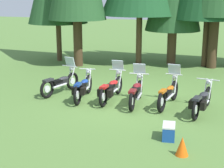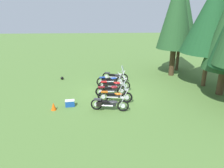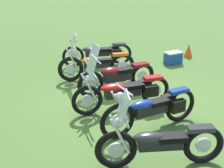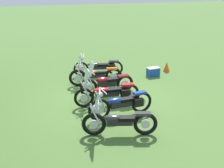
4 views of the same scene
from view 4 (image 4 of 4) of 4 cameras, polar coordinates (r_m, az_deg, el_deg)
name	(u,v)px [view 4 (image 4 of 4)]	position (r m, az deg, el deg)	size (l,w,h in m)	color
ground_plane	(107,99)	(11.03, -1.00, -2.99)	(80.00, 80.00, 0.00)	#547A38
motorcycle_0	(119,121)	(8.45, 1.33, -7.27)	(0.88, 2.15, 1.36)	black
motorcycle_1	(122,103)	(9.55, 2.01, -3.82)	(0.68, 2.27, 1.03)	black
motorcycle_2	(108,93)	(10.39, -0.78, -1.69)	(0.65, 2.40, 1.37)	black
motorcycle_3	(106,83)	(11.33, -1.10, 0.21)	(0.71, 2.20, 1.36)	black
motorcycle_4	(95,75)	(12.31, -3.34, 1.76)	(0.60, 2.25, 1.38)	black
motorcycle_5	(99,67)	(13.49, -2.46, 3.39)	(0.89, 2.28, 1.01)	black
picnic_cooler	(153,72)	(13.67, 8.05, 2.39)	(0.39, 0.61, 0.41)	#19479E
traffic_cone	(167,67)	(14.44, 10.64, 3.35)	(0.32, 0.32, 0.48)	#EA590F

